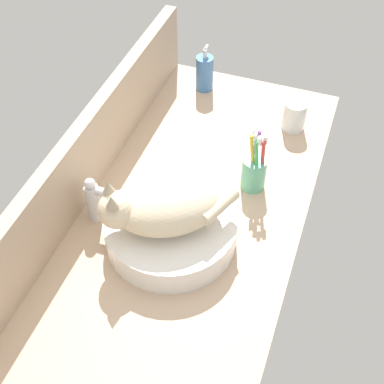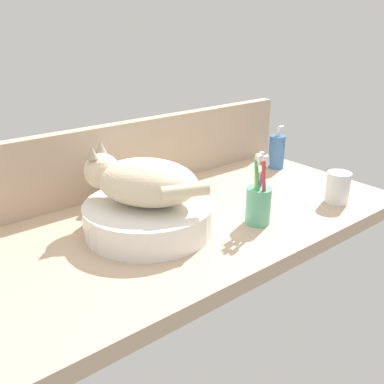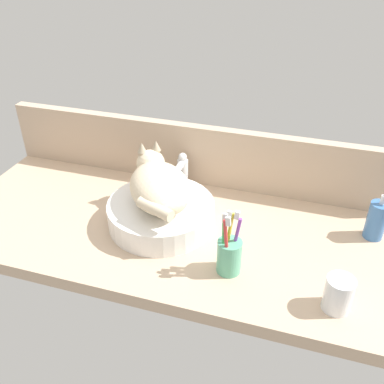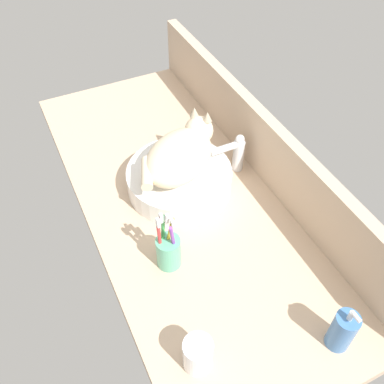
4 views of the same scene
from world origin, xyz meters
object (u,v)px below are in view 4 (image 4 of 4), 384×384
(cat, at_px, (181,153))
(soap_dispenser, at_px, (342,331))
(faucet, at_px, (236,152))
(sink_basin, at_px, (179,179))
(water_glass, at_px, (198,355))
(toothbrush_cup, at_px, (168,250))

(cat, xyz_separation_m, soap_dispenser, (0.62, 0.11, -0.07))
(cat, distance_m, faucet, 0.19)
(sink_basin, relative_size, soap_dispenser, 2.15)
(cat, relative_size, soap_dispenser, 2.04)
(cat, height_order, water_glass, cat)
(water_glass, bearing_deg, faucet, 143.18)
(faucet, relative_size, soap_dispenser, 0.92)
(sink_basin, distance_m, soap_dispenser, 0.62)
(sink_basin, distance_m, cat, 0.10)
(faucet, height_order, soap_dispenser, soap_dispenser)
(toothbrush_cup, xyz_separation_m, water_glass, (0.27, -0.05, -0.02))
(cat, bearing_deg, soap_dispenser, 10.10)
(cat, distance_m, water_glass, 0.56)
(faucet, bearing_deg, soap_dispenser, -6.77)
(faucet, distance_m, soap_dispenser, 0.61)
(sink_basin, xyz_separation_m, cat, (-0.01, 0.01, 0.09))
(cat, xyz_separation_m, toothbrush_cup, (0.25, -0.15, -0.08))
(soap_dispenser, distance_m, toothbrush_cup, 0.45)
(faucet, height_order, water_glass, faucet)
(cat, height_order, faucet, cat)
(sink_basin, bearing_deg, water_glass, -20.31)
(cat, distance_m, toothbrush_cup, 0.30)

